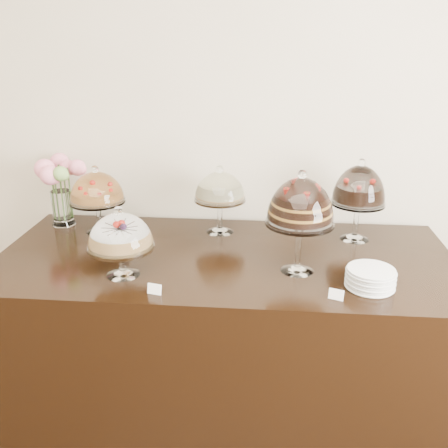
# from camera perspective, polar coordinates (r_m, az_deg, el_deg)

# --- Properties ---
(wall_back) EXTENTS (5.00, 0.04, 3.00)m
(wall_back) POSITION_cam_1_polar(r_m,az_deg,el_deg) (2.79, -0.33, 12.55)
(wall_back) COLOR beige
(wall_back) RESTS_ON ground
(display_counter) EXTENTS (2.20, 1.00, 0.90)m
(display_counter) POSITION_cam_1_polar(r_m,az_deg,el_deg) (2.64, 0.10, -12.53)
(display_counter) COLOR black
(display_counter) RESTS_ON ground
(cake_stand_sugar_sponge) EXTENTS (0.29, 0.29, 0.32)m
(cake_stand_sugar_sponge) POSITION_cam_1_polar(r_m,az_deg,el_deg) (2.20, -11.77, -1.18)
(cake_stand_sugar_sponge) COLOR white
(cake_stand_sugar_sponge) RESTS_ON display_counter
(cake_stand_choco_layer) EXTENTS (0.30, 0.30, 0.47)m
(cake_stand_choco_layer) POSITION_cam_1_polar(r_m,az_deg,el_deg) (2.17, 8.74, 2.16)
(cake_stand_choco_layer) COLOR white
(cake_stand_choco_layer) RESTS_ON display_counter
(cake_stand_cheesecake) EXTENTS (0.27, 0.27, 0.37)m
(cake_stand_cheesecake) POSITION_cam_1_polar(r_m,az_deg,el_deg) (2.63, -0.48, 3.97)
(cake_stand_cheesecake) COLOR white
(cake_stand_cheesecake) RESTS_ON display_counter
(cake_stand_dark_choco) EXTENTS (0.27, 0.27, 0.43)m
(cake_stand_dark_choco) POSITION_cam_1_polar(r_m,az_deg,el_deg) (2.61, 15.19, 3.91)
(cake_stand_dark_choco) COLOR white
(cake_stand_dark_choco) RESTS_ON display_counter
(cake_stand_fruit_tart) EXTENTS (0.29, 0.29, 0.37)m
(cake_stand_fruit_tart) POSITION_cam_1_polar(r_m,az_deg,el_deg) (2.71, -14.35, 3.74)
(cake_stand_fruit_tart) COLOR white
(cake_stand_fruit_tart) RESTS_ON display_counter
(flower_vase) EXTENTS (0.29, 0.33, 0.38)m
(flower_vase) POSITION_cam_1_polar(r_m,az_deg,el_deg) (2.88, -18.44, 4.80)
(flower_vase) COLOR white
(flower_vase) RESTS_ON display_counter
(plate_stack) EXTENTS (0.20, 0.20, 0.08)m
(plate_stack) POSITION_cam_1_polar(r_m,az_deg,el_deg) (2.19, 16.39, -5.96)
(plate_stack) COLOR silver
(plate_stack) RESTS_ON display_counter
(price_card_left) EXTENTS (0.06, 0.03, 0.04)m
(price_card_left) POSITION_cam_1_polar(r_m,az_deg,el_deg) (2.08, -7.96, -7.38)
(price_card_left) COLOR white
(price_card_left) RESTS_ON display_counter
(price_card_right) EXTENTS (0.06, 0.04, 0.04)m
(price_card_right) POSITION_cam_1_polar(r_m,az_deg,el_deg) (2.07, 12.69, -7.87)
(price_card_right) COLOR white
(price_card_right) RESTS_ON display_counter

